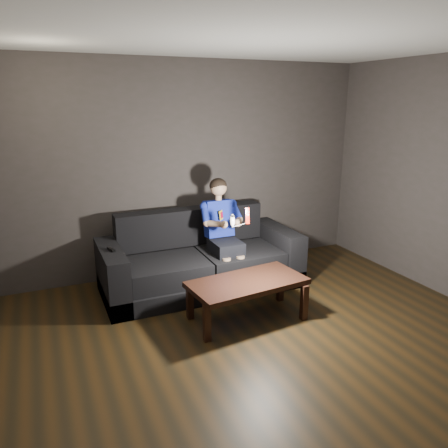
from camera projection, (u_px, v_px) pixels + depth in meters
name	position (u px, v px, depth m)	size (l,w,h in m)	color
floor	(280.00, 366.00, 3.74)	(5.00, 5.00, 0.00)	black
back_wall	(184.00, 169.00, 5.58)	(5.00, 0.04, 2.70)	#383430
ceiling	(293.00, 25.00, 3.00)	(5.00, 5.00, 0.02)	beige
sofa	(200.00, 264.00, 5.28)	(2.34, 1.01, 0.90)	black
child	(222.00, 224.00, 5.19)	(0.49, 0.61, 1.22)	black
wii_remote_red	(247.00, 216.00, 4.76)	(0.06, 0.07, 0.18)	red
nunchuk_white	(232.00, 220.00, 4.70)	(0.08, 0.10, 0.15)	white
wii_remote_black	(111.00, 249.00, 4.70)	(0.07, 0.14, 0.03)	black
coffee_table	(247.00, 286.00, 4.46)	(1.24, 0.72, 0.43)	black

